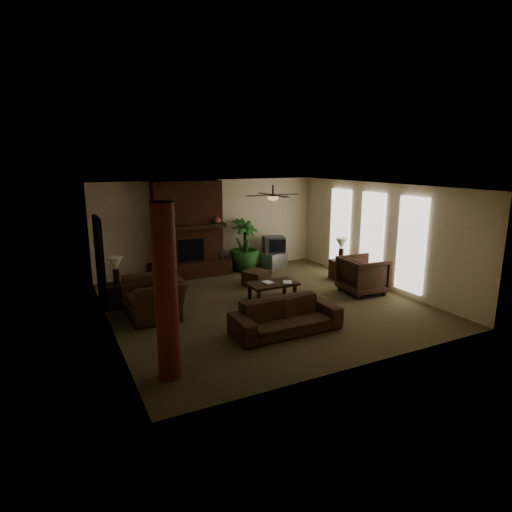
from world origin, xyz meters
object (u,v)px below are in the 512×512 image
coffee_table (272,285)px  ottoman (256,278)px  side_table_left (118,296)px  side_table_right (340,269)px  log_column (166,293)px  sofa (286,311)px  tv_stand (274,260)px  lamp_right (342,245)px  armchair_right (363,273)px  lamp_left (116,265)px  floor_vase (219,259)px  armchair_left (155,292)px  floor_plant (245,256)px

coffee_table → ottoman: size_ratio=2.00×
side_table_left → side_table_right: size_ratio=1.00×
log_column → sofa: size_ratio=1.26×
tv_stand → lamp_right: size_ratio=1.31×
ottoman → tv_stand: 1.95m
armchair_right → lamp_left: lamp_left is taller
coffee_table → floor_vase: size_ratio=1.56×
armchair_left → log_column: bearing=-11.1°
log_column → armchair_left: (0.43, 2.73, -0.82)m
armchair_left → floor_plant: (3.44, 2.68, -0.12)m
ottoman → side_table_right: side_table_right is taller
armchair_right → coffee_table: bearing=79.8°
floor_vase → sofa: bearing=-95.7°
log_column → side_table_right: 6.92m
floor_vase → lamp_left: lamp_left is taller
ottoman → lamp_left: size_ratio=0.92×
armchair_left → coffee_table: 2.88m
armchair_right → lamp_left: 6.13m
sofa → side_table_right: sofa is taller
floor_plant → side_table_right: floor_plant is taller
log_column → coffee_table: size_ratio=2.33×
armchair_right → armchair_left: bearing=86.2°
armchair_left → tv_stand: (4.42, 2.56, -0.33)m
sofa → armchair_left: size_ratio=1.69×
side_table_left → side_table_right: bearing=-3.7°
log_column → tv_stand: log_column is taller
tv_stand → side_table_right: (1.11, -1.96, 0.03)m
lamp_right → armchair_right: bearing=-103.4°
floor_plant → lamp_right: bearing=-44.8°
ottoman → tv_stand: size_ratio=0.71×
floor_vase → lamp_left: 3.76m
armchair_left → lamp_left: size_ratio=2.03×
log_column → ottoman: (3.50, 3.88, -1.20)m
floor_vase → side_table_left: floor_vase is taller
log_column → armchair_left: size_ratio=2.12×
ottoman → coffee_table: bearing=-99.1°
armchair_left → lamp_right: lamp_right is taller
coffee_table → floor_plant: floor_plant is taller
log_column → lamp_left: log_column is taller
ottoman → floor_plant: size_ratio=0.37×
tv_stand → floor_plant: size_ratio=0.53×
armchair_left → armchair_right: (5.21, -0.73, -0.05)m
lamp_left → side_table_right: bearing=-4.1°
log_column → floor_vase: log_column is taller
log_column → tv_stand: bearing=47.6°
armchair_left → lamp_right: (5.53, 0.60, 0.43)m
tv_stand → floor_vase: size_ratio=1.10×
lamp_left → lamp_right: (6.16, -0.45, 0.00)m
sofa → floor_vase: bearing=84.1°
tv_stand → lamp_left: bearing=172.1°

